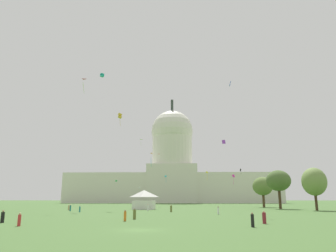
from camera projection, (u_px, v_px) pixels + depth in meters
ground_plane at (139, 230)px, 32.36m from camera, size 800.00×800.00×0.00m
capitol_building at (172, 172)px, 208.17m from camera, size 138.16×28.57×70.32m
event_tent at (144, 200)px, 91.22m from camera, size 6.87×5.17×5.49m
tree_east_near at (278, 181)px, 95.95m from camera, size 10.48×10.40×11.59m
tree_east_far at (263, 186)px, 112.22m from camera, size 7.86×8.05×10.60m
tree_east_mid at (314, 182)px, 83.92m from camera, size 8.20×9.12×11.24m
person_black_near_tree_east at (253, 220)px, 35.62m from camera, size 0.49×0.49×1.63m
person_teal_lawn_far_right at (80, 209)px, 72.80m from camera, size 0.36×0.36×1.53m
person_white_back_left at (218, 211)px, 63.53m from camera, size 0.46×0.46×1.56m
person_orange_mid_right at (125, 216)px, 44.71m from camera, size 0.42×0.42×1.58m
person_teal_near_tent at (70, 208)px, 79.20m from camera, size 0.48×0.48×1.64m
person_black_lawn_far_left at (3, 217)px, 41.80m from camera, size 0.52×0.52×1.65m
person_tan_front_center at (69, 208)px, 85.08m from camera, size 0.50×0.50×1.47m
person_maroon_edge_west at (264, 218)px, 40.38m from camera, size 0.64×0.64×1.61m
person_white_near_tree_west at (148, 208)px, 81.70m from camera, size 0.61×0.61×1.64m
person_olive_back_center at (171, 209)px, 73.82m from camera, size 0.50×0.50×1.67m
person_red_front_right at (19, 220)px, 36.93m from camera, size 0.42×0.42×1.55m
person_olive_edge_east at (134, 214)px, 48.74m from camera, size 0.52×0.52×1.61m
kite_turquoise_high at (102, 75)px, 103.27m from camera, size 1.42×1.42×1.08m
kite_cyan_low at (166, 176)px, 151.82m from camera, size 1.00×1.02×3.38m
kite_lime_mid at (141, 140)px, 168.92m from camera, size 1.79×1.63×3.29m
kite_red_mid at (160, 155)px, 126.54m from camera, size 0.74×1.60×0.17m
kite_yellow_low at (207, 172)px, 142.68m from camera, size 0.88×0.88×3.78m
kite_magenta_low at (233, 177)px, 121.99m from camera, size 1.15×0.68×3.85m
kite_gold_mid at (120, 116)px, 95.59m from camera, size 1.49×1.44×3.85m
kite_violet_low at (224, 142)px, 75.51m from camera, size 0.90×0.32×1.02m
kite_pink_high at (84, 82)px, 91.41m from camera, size 1.35×1.02×4.01m
kite_orange_low at (150, 156)px, 93.05m from camera, size 0.91×1.54×3.66m
kite_white_low at (139, 188)px, 171.26m from camera, size 1.00×0.97×1.01m
kite_blue_mid at (230, 84)px, 72.55m from camera, size 0.45×0.98×1.11m
kite_black_low at (241, 170)px, 169.72m from camera, size 0.96×0.62×3.10m
kite_green_low at (116, 181)px, 176.49m from camera, size 1.14×1.14×1.11m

